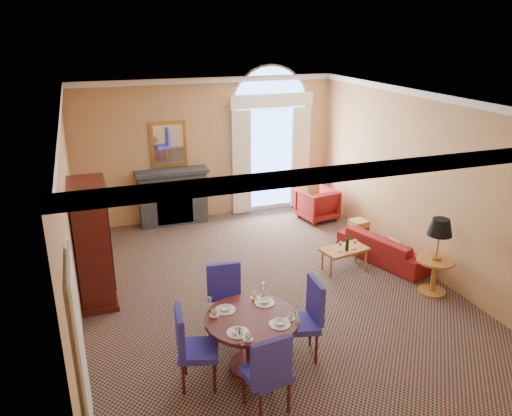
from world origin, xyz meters
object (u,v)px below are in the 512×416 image
object	(u,v)px
armchair	(317,204)
side_table	(438,247)
armoire	(93,245)
dining_table	(252,331)
coffee_table	(345,250)
sofa	(386,247)

from	to	relation	value
armchair	side_table	bearing A→B (deg)	84.84
armoire	dining_table	distance (m)	3.12
armchair	coffee_table	distance (m)	2.59
armchair	side_table	xyz separation A→B (m)	(0.32, -3.74, 0.48)
dining_table	coffee_table	size ratio (longest dim) A/B	1.33
sofa	side_table	size ratio (longest dim) A/B	1.44
dining_table	side_table	world-z (taller)	side_table
sofa	coffee_table	bearing A→B (deg)	78.58
sofa	armchair	size ratio (longest dim) A/B	2.33
coffee_table	side_table	distance (m)	1.65
armoire	side_table	size ratio (longest dim) A/B	1.54
armoire	coffee_table	xyz separation A→B (m)	(4.33, -0.43, -0.57)
sofa	side_table	xyz separation A→B (m)	(0.05, -1.34, 0.57)
coffee_table	side_table	world-z (taller)	side_table
armoire	sofa	xyz separation A→B (m)	(5.27, -0.33, -0.69)
armoire	sofa	bearing A→B (deg)	-3.53
coffee_table	sofa	bearing A→B (deg)	-4.11
armoire	side_table	world-z (taller)	armoire
coffee_table	side_table	xyz separation A→B (m)	(0.99, -1.24, 0.45)
armoire	coffee_table	distance (m)	4.38
dining_table	coffee_table	xyz separation A→B (m)	(2.52, 2.08, -0.17)
coffee_table	armchair	bearing A→B (deg)	64.76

